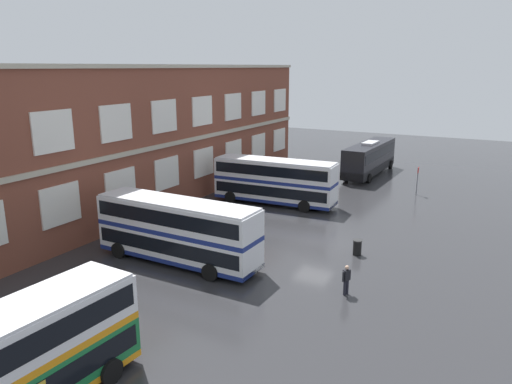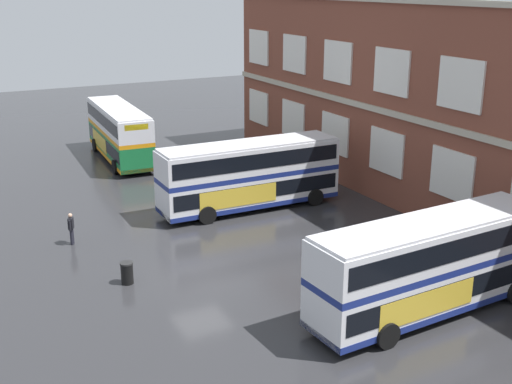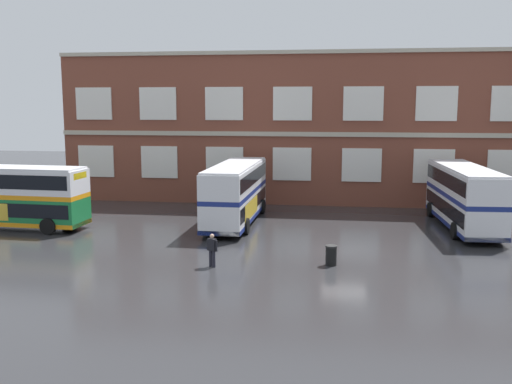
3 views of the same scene
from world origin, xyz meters
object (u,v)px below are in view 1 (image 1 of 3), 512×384
object	(u,v)px
waiting_passenger	(346,279)
station_litter_bin	(357,247)
double_decker_far	(275,181)
double_decker_middle	(177,230)
bus_stand_flag	(417,178)
touring_coach	(369,158)

from	to	relation	value
waiting_passenger	station_litter_bin	xyz separation A→B (m)	(5.89, 1.16, -0.41)
double_decker_far	station_litter_bin	size ratio (longest dim) A/B	10.80
double_decker_middle	station_litter_bin	bearing A→B (deg)	-55.53
waiting_passenger	bus_stand_flag	xyz separation A→B (m)	(23.79, 0.68, 0.70)
bus_stand_flag	double_decker_far	bearing A→B (deg)	131.54
bus_stand_flag	station_litter_bin	bearing A→B (deg)	178.47
waiting_passenger	double_decker_middle	bearing A→B (deg)	93.79
bus_stand_flag	double_decker_middle	bearing A→B (deg)	157.60
bus_stand_flag	touring_coach	bearing A→B (deg)	44.50
touring_coach	station_litter_bin	distance (m)	25.35
touring_coach	bus_stand_flag	size ratio (longest dim) A/B	4.47
station_litter_bin	waiting_passenger	bearing A→B (deg)	-168.89
double_decker_middle	touring_coach	bearing A→B (deg)	-6.49
double_decker_far	touring_coach	size ratio (longest dim) A/B	0.92
double_decker_far	double_decker_middle	bearing A→B (deg)	-177.74
touring_coach	waiting_passenger	bearing A→B (deg)	-166.64
touring_coach	double_decker_far	bearing A→B (deg)	165.63
touring_coach	bus_stand_flag	bearing A→B (deg)	-135.50
double_decker_far	bus_stand_flag	xyz separation A→B (m)	(9.47, -10.69, -0.51)
double_decker_middle	station_litter_bin	distance (m)	11.79
touring_coach	waiting_passenger	distance (m)	31.32
double_decker_middle	double_decker_far	bearing A→B (deg)	2.26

